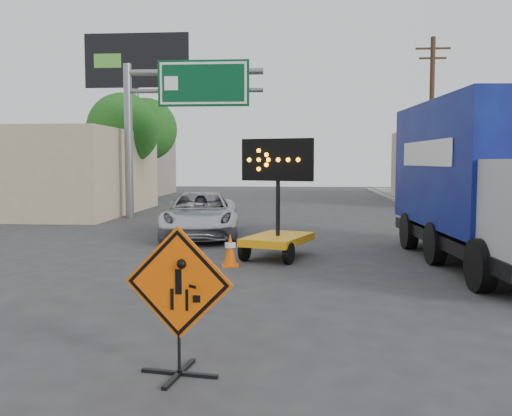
# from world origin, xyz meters

# --- Properties ---
(ground) EXTENTS (100.00, 100.00, 0.00)m
(ground) POSITION_xyz_m (0.00, 0.00, 0.00)
(ground) COLOR #2D2D30
(ground) RESTS_ON ground
(curb_right) EXTENTS (0.40, 60.00, 0.12)m
(curb_right) POSITION_xyz_m (7.20, 15.00, 0.06)
(curb_right) COLOR gray
(curb_right) RESTS_ON ground
(storefront_left_far) EXTENTS (12.00, 10.00, 4.40)m
(storefront_left_far) POSITION_xyz_m (-15.00, 34.00, 2.20)
(storefront_left_far) COLOR gray
(storefront_left_far) RESTS_ON ground
(building_right_far) EXTENTS (10.00, 14.00, 4.60)m
(building_right_far) POSITION_xyz_m (13.00, 30.00, 2.30)
(building_right_far) COLOR tan
(building_right_far) RESTS_ON ground
(highway_gantry) EXTENTS (6.18, 0.38, 6.90)m
(highway_gantry) POSITION_xyz_m (-4.43, 17.96, 5.07)
(highway_gantry) COLOR slate
(highway_gantry) RESTS_ON ground
(billboard) EXTENTS (6.10, 0.54, 9.85)m
(billboard) POSITION_xyz_m (-8.35, 25.87, 7.35)
(billboard) COLOR slate
(billboard) RESTS_ON ground
(utility_pole_far) EXTENTS (1.80, 0.26, 9.00)m
(utility_pole_far) POSITION_xyz_m (8.00, 24.00, 4.68)
(utility_pole_far) COLOR #442E1D
(utility_pole_far) RESTS_ON ground
(tree_left_near) EXTENTS (3.71, 3.71, 6.03)m
(tree_left_near) POSITION_xyz_m (-8.00, 22.00, 4.16)
(tree_left_near) COLOR #442E1D
(tree_left_near) RESTS_ON ground
(tree_left_far) EXTENTS (4.10, 4.10, 6.66)m
(tree_left_far) POSITION_xyz_m (-9.00, 30.00, 4.60)
(tree_left_far) COLOR #442E1D
(tree_left_far) RESTS_ON ground
(construction_sign) EXTENTS (1.33, 0.95, 1.78)m
(construction_sign) POSITION_xyz_m (-0.30, -0.49, 0.94)
(construction_sign) COLOR black
(construction_sign) RESTS_ON ground
(arrow_board) EXTENTS (1.97, 2.49, 3.10)m
(arrow_board) POSITION_xyz_m (0.54, 7.81, 0.69)
(arrow_board) COLOR #F59F0D
(arrow_board) RESTS_ON ground
(pickup_truck) EXTENTS (3.11, 5.57, 1.47)m
(pickup_truck) POSITION_xyz_m (-2.22, 11.89, 0.74)
(pickup_truck) COLOR silver
(pickup_truck) RESTS_ON ground
(box_truck) EXTENTS (3.12, 8.61, 4.03)m
(box_truck) POSITION_xyz_m (5.62, 7.17, 1.82)
(box_truck) COLOR black
(box_truck) RESTS_ON ground
(cone_a) EXTENTS (0.44, 0.44, 0.81)m
(cone_a) POSITION_xyz_m (-0.79, 2.63, 0.41)
(cone_a) COLOR #ED5504
(cone_a) RESTS_ON ground
(cone_b) EXTENTS (0.37, 0.37, 0.63)m
(cone_b) POSITION_xyz_m (-1.66, 5.30, 0.32)
(cone_b) COLOR #ED5504
(cone_b) RESTS_ON ground
(cone_c) EXTENTS (0.46, 0.46, 0.81)m
(cone_c) POSITION_xyz_m (-0.55, 6.52, 0.40)
(cone_c) COLOR #ED5504
(cone_c) RESTS_ON ground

